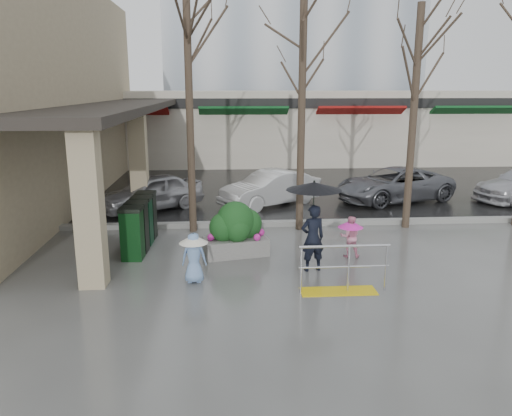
{
  "coord_description": "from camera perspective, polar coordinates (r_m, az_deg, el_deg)",
  "views": [
    {
      "loc": [
        -1.08,
        -10.85,
        4.18
      ],
      "look_at": [
        -0.29,
        1.03,
        1.3
      ],
      "focal_mm": 35.0,
      "sensor_mm": 36.0,
      "label": 1
    }
  ],
  "objects": [
    {
      "name": "street_asphalt",
      "position": [
        33.13,
        -1.93,
        6.35
      ],
      "size": [
        120.0,
        36.0,
        0.01
      ],
      "primitive_type": "cube",
      "color": "black",
      "rests_on": "ground"
    },
    {
      "name": "ground",
      "position": [
        11.68,
        1.76,
        -7.38
      ],
      "size": [
        120.0,
        120.0,
        0.0
      ],
      "primitive_type": "plane",
      "color": "#51514F",
      "rests_on": "ground"
    },
    {
      "name": "car_a",
      "position": [
        17.77,
        -11.96,
        1.78
      ],
      "size": [
        3.9,
        3.3,
        1.26
      ],
      "primitive_type": "imported",
      "rotation": [
        0.0,
        0.0,
        -0.98
      ],
      "color": "#A0A0A4",
      "rests_on": "ground"
    },
    {
      "name": "woman",
      "position": [
        11.49,
        6.57,
        -0.73
      ],
      "size": [
        1.28,
        1.28,
        2.15
      ],
      "rotation": [
        0.0,
        0.0,
        3.36
      ],
      "color": "black",
      "rests_on": "ground"
    },
    {
      "name": "near_building",
      "position": [
        20.45,
        -27.21,
        11.63
      ],
      "size": [
        6.0,
        18.0,
        8.0
      ],
      "primitive_type": "cube",
      "color": "tan",
      "rests_on": "ground"
    },
    {
      "name": "storefront_row",
      "position": [
        29.06,
        2.32,
        9.31
      ],
      "size": [
        34.0,
        6.74,
        4.0
      ],
      "color": "beige",
      "rests_on": "ground"
    },
    {
      "name": "curb",
      "position": [
        15.45,
        0.33,
        -1.81
      ],
      "size": [
        120.0,
        0.3,
        0.15
      ],
      "primitive_type": "cube",
      "color": "gray",
      "rests_on": "ground"
    },
    {
      "name": "pillar_front",
      "position": [
        11.0,
        -18.57,
        0.12
      ],
      "size": [
        0.55,
        0.55,
        3.5
      ],
      "primitive_type": "cube",
      "color": "tan",
      "rests_on": "ground"
    },
    {
      "name": "news_boxes",
      "position": [
        13.6,
        -13.14,
        -1.74
      ],
      "size": [
        0.65,
        2.4,
        1.33
      ],
      "rotation": [
        0.0,
        0.0,
        -0.05
      ],
      "color": "#0B3312",
      "rests_on": "ground"
    },
    {
      "name": "car_b",
      "position": [
        18.09,
        1.67,
        2.28
      ],
      "size": [
        3.94,
        3.19,
        1.26
      ],
      "primitive_type": "imported",
      "rotation": [
        0.0,
        0.0,
        -1.0
      ],
      "color": "white",
      "rests_on": "ground"
    },
    {
      "name": "car_c",
      "position": [
        19.48,
        15.47,
        2.6
      ],
      "size": [
        4.97,
        3.46,
        1.26
      ],
      "primitive_type": "imported",
      "rotation": [
        0.0,
        0.0,
        -1.24
      ],
      "color": "slate",
      "rests_on": "ground"
    },
    {
      "name": "planter",
      "position": [
        12.69,
        -2.33,
        -2.48
      ],
      "size": [
        1.73,
        1.12,
        1.4
      ],
      "rotation": [
        0.0,
        0.0,
        0.21
      ],
      "color": "slate",
      "rests_on": "ground"
    },
    {
      "name": "tree_west",
      "position": [
        14.51,
        -7.79,
        17.05
      ],
      "size": [
        3.2,
        3.2,
        6.8
      ],
      "color": "#382B21",
      "rests_on": "ground"
    },
    {
      "name": "child_blue",
      "position": [
        11.0,
        -7.12,
        -5.14
      ],
      "size": [
        0.63,
        0.63,
        1.12
      ],
      "rotation": [
        0.0,
        0.0,
        3.11
      ],
      "color": "#769CD2",
      "rests_on": "ground"
    },
    {
      "name": "pillar_back",
      "position": [
        17.26,
        -13.24,
        5.14
      ],
      "size": [
        0.55,
        0.55,
        3.5
      ],
      "primitive_type": "cube",
      "color": "tan",
      "rests_on": "ground"
    },
    {
      "name": "tree_midwest",
      "position": [
        14.67,
        5.39,
        17.66
      ],
      "size": [
        3.2,
        3.2,
        7.0
      ],
      "color": "#382B21",
      "rests_on": "ground"
    },
    {
      "name": "tree_mideast",
      "position": [
        15.51,
        17.95,
        15.48
      ],
      "size": [
        3.2,
        3.2,
        6.5
      ],
      "color": "#382B21",
      "rests_on": "ground"
    },
    {
      "name": "handrail",
      "position": [
        10.66,
        9.77,
        -7.52
      ],
      "size": [
        1.9,
        0.5,
        1.03
      ],
      "color": "yellow",
      "rests_on": "ground"
    },
    {
      "name": "canopy_slab",
      "position": [
        19.22,
        -15.29,
        11.48
      ],
      "size": [
        2.8,
        18.0,
        0.25
      ],
      "primitive_type": "cube",
      "color": "#2D2823",
      "rests_on": "pillar_front"
    },
    {
      "name": "child_pink",
      "position": [
        12.77,
        10.71,
        -2.87
      ],
      "size": [
        0.64,
        0.64,
        1.06
      ],
      "rotation": [
        0.0,
        0.0,
        3.02
      ],
      "color": "pink",
      "rests_on": "ground"
    }
  ]
}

